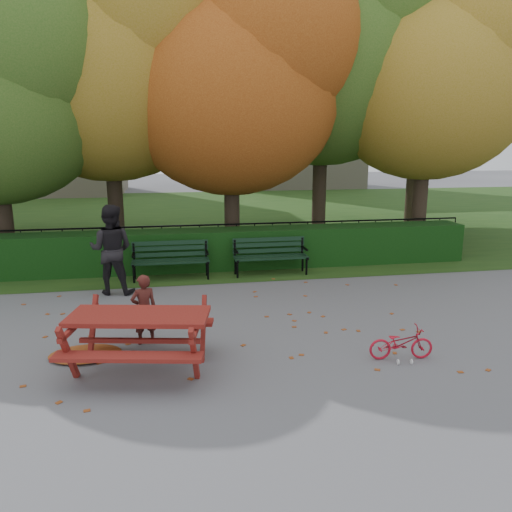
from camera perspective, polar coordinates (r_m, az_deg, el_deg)
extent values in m
plane|color=slate|center=(8.65, -0.53, -8.56)|extent=(90.00, 90.00, 0.00)
plane|color=#1A3A12|center=(22.20, -6.67, 4.58)|extent=(90.00, 90.00, 0.00)
cube|color=#9E937B|center=(35.06, -24.13, 18.88)|extent=(10.00, 7.00, 15.00)
cube|color=#9E937B|center=(37.25, 4.53, 17.16)|extent=(9.00, 6.00, 12.00)
cube|color=black|center=(12.79, -3.94, 0.82)|extent=(13.00, 0.90, 1.00)
cube|color=black|center=(13.66, -4.29, -0.22)|extent=(14.00, 0.04, 0.04)
cube|color=black|center=(13.48, -4.36, 3.59)|extent=(14.00, 0.04, 0.04)
cylinder|color=black|center=(13.60, -16.99, 1.01)|extent=(0.03, 0.03, 1.00)
cylinder|color=black|center=(13.57, -4.32, 1.51)|extent=(0.03, 0.03, 1.00)
cylinder|color=black|center=(14.19, 7.82, 1.92)|extent=(0.03, 0.03, 1.00)
cylinder|color=black|center=(15.62, 20.14, 2.25)|extent=(0.03, 0.03, 1.00)
cylinder|color=#31241A|center=(14.47, -26.88, 4.13)|extent=(0.44, 0.44, 2.62)
sphere|color=#2B5517|center=(13.60, -25.36, 21.11)|extent=(4.20, 4.20, 4.20)
cylinder|color=#31241A|center=(15.09, -15.78, 6.34)|extent=(0.44, 0.44, 3.15)
ellipsoid|color=#81670F|center=(15.12, -16.60, 19.14)|extent=(6.40, 6.40, 5.76)
sphere|color=#81670F|center=(14.51, -12.50, 25.43)|extent=(4.80, 4.80, 4.80)
cylinder|color=#31241A|center=(14.37, -2.77, 5.80)|extent=(0.44, 0.44, 2.80)
ellipsoid|color=#86310B|center=(14.31, -2.90, 17.80)|extent=(6.00, 6.00, 5.40)
sphere|color=#86310B|center=(13.94, 2.14, 23.55)|extent=(4.50, 4.50, 4.50)
cylinder|color=#31241A|center=(16.25, 7.25, 7.77)|extent=(0.44, 0.44, 3.50)
ellipsoid|color=#2B5517|center=(16.35, 7.64, 20.97)|extent=(6.80, 6.80, 6.12)
sphere|color=#2B5517|center=(16.26, 13.30, 26.30)|extent=(5.10, 5.10, 5.10)
cylinder|color=#31241A|center=(15.94, 18.21, 6.19)|extent=(0.44, 0.44, 2.97)
ellipsoid|color=#81670F|center=(15.93, 19.05, 17.64)|extent=(5.80, 5.80, 5.22)
sphere|color=#81670F|center=(16.00, 24.19, 21.95)|extent=(4.35, 4.35, 4.35)
cylinder|color=#31241A|center=(20.29, 17.40, 7.78)|extent=(0.44, 0.44, 3.15)
ellipsoid|color=#2B5517|center=(20.31, 18.06, 17.29)|extent=(6.00, 6.00, 5.40)
sphere|color=#2B5517|center=(20.34, 22.19, 20.83)|extent=(4.50, 4.50, 4.50)
cube|color=black|center=(11.68, -9.70, -0.80)|extent=(1.80, 0.12, 0.04)
cube|color=black|center=(11.85, -9.71, -0.60)|extent=(1.80, 0.12, 0.04)
cube|color=black|center=(12.03, -9.72, -0.40)|extent=(1.80, 0.12, 0.04)
cube|color=black|center=(12.09, -9.75, 0.20)|extent=(1.80, 0.05, 0.10)
cube|color=black|center=(12.06, -9.77, 0.90)|extent=(1.80, 0.05, 0.10)
cube|color=black|center=(12.04, -9.80, 1.50)|extent=(1.80, 0.05, 0.10)
cube|color=black|center=(11.88, -13.80, -0.85)|extent=(0.05, 0.55, 0.06)
cube|color=black|center=(12.10, -13.79, 0.48)|extent=(0.05, 0.05, 0.41)
cylinder|color=black|center=(11.76, -13.80, -2.00)|extent=(0.05, 0.05, 0.44)
cylinder|color=black|center=(12.11, -13.71, -1.57)|extent=(0.05, 0.05, 0.44)
cube|color=black|center=(11.86, -13.85, 0.11)|extent=(0.05, 0.45, 0.04)
cube|color=black|center=(11.89, -5.61, -0.53)|extent=(0.05, 0.55, 0.06)
cube|color=black|center=(12.11, -5.74, 0.80)|extent=(0.05, 0.05, 0.41)
cylinder|color=black|center=(11.77, -5.51, -1.67)|extent=(0.05, 0.05, 0.44)
cylinder|color=black|center=(12.11, -5.66, -1.25)|extent=(0.05, 0.05, 0.44)
cube|color=black|center=(11.87, -5.64, 0.44)|extent=(0.05, 0.45, 0.04)
cube|color=black|center=(11.93, 1.90, -0.32)|extent=(1.80, 0.12, 0.04)
cube|color=black|center=(12.11, 1.72, -0.13)|extent=(1.80, 0.12, 0.04)
cube|color=black|center=(12.28, 1.54, 0.05)|extent=(1.80, 0.12, 0.04)
cube|color=black|center=(12.34, 1.46, 0.64)|extent=(1.80, 0.05, 0.10)
cube|color=black|center=(12.31, 1.47, 1.32)|extent=(1.80, 0.05, 0.10)
cube|color=black|center=(12.28, 1.47, 1.92)|extent=(1.80, 0.05, 0.10)
cube|color=black|center=(11.97, -2.27, -0.39)|extent=(0.05, 0.55, 0.06)
cube|color=black|center=(12.18, -2.45, 0.93)|extent=(0.05, 0.05, 0.41)
cylinder|color=black|center=(11.84, -2.14, -1.53)|extent=(0.05, 0.05, 0.44)
cylinder|color=black|center=(12.19, -2.38, -1.12)|extent=(0.05, 0.05, 0.44)
cube|color=black|center=(11.94, -2.29, 0.57)|extent=(0.05, 0.45, 0.04)
cube|color=black|center=(12.31, 5.59, -0.07)|extent=(0.05, 0.55, 0.06)
cube|color=black|center=(12.52, 5.28, 1.21)|extent=(0.05, 0.05, 0.41)
cylinder|color=black|center=(12.19, 5.80, -1.17)|extent=(0.05, 0.05, 0.44)
cylinder|color=black|center=(12.52, 5.35, -0.78)|extent=(0.05, 0.05, 0.44)
cube|color=black|center=(12.29, 5.59, 0.86)|extent=(0.05, 0.45, 0.04)
cube|color=maroon|center=(7.18, -13.25, -6.71)|extent=(2.05, 1.16, 0.06)
cube|color=maroon|center=(6.73, -14.45, -11.10)|extent=(1.94, 0.64, 0.05)
cube|color=maroon|center=(7.88, -12.00, -7.37)|extent=(1.94, 0.64, 0.05)
cube|color=maroon|center=(7.14, -20.67, -10.47)|extent=(0.17, 0.55, 0.94)
cube|color=maroon|center=(7.98, -18.15, -7.81)|extent=(0.17, 0.55, 0.94)
cube|color=maroon|center=(7.46, -19.49, -7.08)|extent=(0.35, 1.43, 0.06)
cube|color=maroon|center=(6.72, -7.05, -11.20)|extent=(0.17, 0.55, 0.94)
cube|color=maroon|center=(7.60, -6.04, -8.25)|extent=(0.17, 0.55, 0.94)
cube|color=maroon|center=(7.06, -6.57, -7.54)|extent=(0.35, 1.43, 0.06)
cube|color=maroon|center=(7.31, -13.10, -9.40)|extent=(1.69, 0.40, 0.06)
ellipsoid|color=brown|center=(8.10, -18.93, -10.53)|extent=(1.28, 1.11, 0.07)
imported|color=#461B16|center=(8.16, -12.68, -5.96)|extent=(0.48, 0.38, 1.14)
imported|color=black|center=(10.94, -16.21, 0.71)|extent=(1.05, 0.89, 1.91)
imported|color=#B61024|center=(7.81, 16.25, -9.53)|extent=(0.98, 0.44, 0.50)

